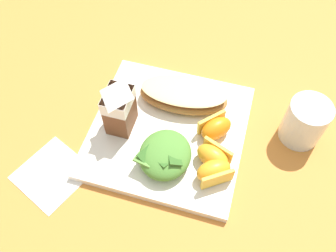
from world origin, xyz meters
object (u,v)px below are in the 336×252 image
object	(u,v)px
orange_wedge_middle	(213,156)
paper_napkin	(52,174)
cheesy_pizza_bread	(183,95)
milk_carton	(119,106)
orange_wedge_front	(214,172)
white_plate	(168,131)
drinking_clear_cup	(305,122)
orange_wedge_rear	(216,128)
green_salad_pile	(165,155)

from	to	relation	value
orange_wedge_middle	paper_napkin	distance (m)	0.29
cheesy_pizza_bread	milk_carton	bearing A→B (deg)	131.32
orange_wedge_front	white_plate	bearing A→B (deg)	54.40
milk_carton	drinking_clear_cup	xyz separation A→B (m)	(0.08, -0.32, -0.03)
cheesy_pizza_bread	paper_napkin	world-z (taller)	cheesy_pizza_bread
orange_wedge_middle	cheesy_pizza_bread	bearing A→B (deg)	35.96
drinking_clear_cup	white_plate	bearing A→B (deg)	105.45
paper_napkin	drinking_clear_cup	world-z (taller)	drinking_clear_cup
white_plate	drinking_clear_cup	bearing A→B (deg)	-74.55
orange_wedge_middle	drinking_clear_cup	size ratio (longest dim) A/B	0.79
orange_wedge_front	orange_wedge_middle	world-z (taller)	same
cheesy_pizza_bread	paper_napkin	xyz separation A→B (m)	(-0.21, 0.18, -0.03)
white_plate	milk_carton	size ratio (longest dim) A/B	2.55
orange_wedge_middle	paper_napkin	world-z (taller)	orange_wedge_middle
milk_carton	drinking_clear_cup	size ratio (longest dim) A/B	1.26
milk_carton	orange_wedge_front	distance (m)	0.20
orange_wedge_middle	drinking_clear_cup	xyz separation A→B (m)	(0.11, -0.14, 0.01)
cheesy_pizza_bread	orange_wedge_front	xyz separation A→B (m)	(-0.14, -0.09, 0.00)
orange_wedge_rear	white_plate	bearing A→B (deg)	99.45
milk_carton	paper_napkin	distance (m)	0.17
white_plate	drinking_clear_cup	distance (m)	0.25
orange_wedge_middle	paper_napkin	size ratio (longest dim) A/B	0.63
milk_carton	orange_wedge_middle	world-z (taller)	milk_carton
green_salad_pile	cheesy_pizza_bread	bearing A→B (deg)	1.14
cheesy_pizza_bread	drinking_clear_cup	size ratio (longest dim) A/B	2.01
paper_napkin	milk_carton	bearing A→B (deg)	-35.32
cheesy_pizza_bread	milk_carton	size ratio (longest dim) A/B	1.60
white_plate	green_salad_pile	size ratio (longest dim) A/B	2.80
white_plate	drinking_clear_cup	world-z (taller)	drinking_clear_cup
orange_wedge_rear	paper_napkin	distance (m)	0.30
milk_carton	orange_wedge_front	xyz separation A→B (m)	(-0.06, -0.19, -0.04)
orange_wedge_rear	drinking_clear_cup	world-z (taller)	drinking_clear_cup
green_salad_pile	orange_wedge_middle	xyz separation A→B (m)	(0.02, -0.08, -0.00)
orange_wedge_front	green_salad_pile	bearing A→B (deg)	84.69
orange_wedge_rear	paper_napkin	world-z (taller)	orange_wedge_rear
orange_wedge_middle	orange_wedge_rear	world-z (taller)	same
cheesy_pizza_bread	drinking_clear_cup	bearing A→B (deg)	-91.21
white_plate	orange_wedge_front	distance (m)	0.13
green_salad_pile	orange_wedge_rear	bearing A→B (deg)	-42.53
orange_wedge_middle	orange_wedge_rear	distance (m)	0.06
orange_wedge_middle	green_salad_pile	bearing A→B (deg)	104.23
orange_wedge_front	paper_napkin	bearing A→B (deg)	103.53
cheesy_pizza_bread	orange_wedge_front	size ratio (longest dim) A/B	2.52
milk_carton	green_salad_pile	bearing A→B (deg)	-117.09
milk_carton	orange_wedge_rear	bearing A→B (deg)	-80.63
orange_wedge_rear	drinking_clear_cup	xyz separation A→B (m)	(0.05, -0.15, 0.01)
orange_wedge_front	drinking_clear_cup	xyz separation A→B (m)	(0.14, -0.14, 0.01)
cheesy_pizza_bread	orange_wedge_rear	world-z (taller)	orange_wedge_rear
paper_napkin	green_salad_pile	bearing A→B (deg)	-68.32
orange_wedge_front	orange_wedge_middle	distance (m)	0.03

